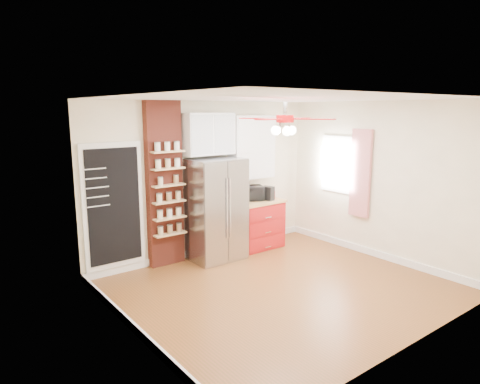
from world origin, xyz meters
TOP-DOWN VIEW (x-y plane):
  - floor at (0.00, 0.00)m, footprint 4.50×4.50m
  - ceiling at (0.00, 0.00)m, footprint 4.50×4.50m
  - wall_back at (0.00, 2.00)m, footprint 4.50×0.02m
  - wall_front at (0.00, -2.00)m, footprint 4.50×0.02m
  - wall_left at (-2.25, 0.00)m, footprint 0.02×4.00m
  - wall_right at (2.25, 0.00)m, footprint 0.02×4.00m
  - chalkboard at (-1.70, 1.96)m, footprint 0.95×0.05m
  - brick_pillar at (-0.85, 1.92)m, footprint 0.60×0.16m
  - fridge at (-0.05, 1.63)m, footprint 0.90×0.70m
  - upper_glass_cabinet at (-0.05, 1.82)m, footprint 0.90×0.35m
  - red_cabinet at (0.92, 1.68)m, footprint 0.94×0.64m
  - upper_shelf_unit at (0.92, 1.85)m, footprint 0.90×0.30m
  - window at (2.23, 0.90)m, footprint 0.04×0.75m
  - curtain at (2.18, 0.35)m, footprint 0.06×0.40m
  - ceiling_fan at (0.00, 0.00)m, footprint 1.40×1.40m
  - toaster_oven at (0.82, 1.76)m, footprint 0.57×0.49m
  - coffee_maker at (1.09, 1.57)m, footprint 0.20×0.25m
  - canister_left at (1.22, 1.60)m, footprint 0.13×0.13m
  - canister_right at (1.29, 1.72)m, footprint 0.10×0.10m
  - pantry_jar_oats at (-1.00, 1.75)m, footprint 0.08×0.08m
  - pantry_jar_beans at (-0.70, 1.81)m, footprint 0.11×0.11m

SIDE VIEW (x-z plane):
  - floor at x=0.00m, z-range 0.00..0.00m
  - red_cabinet at x=0.92m, z-range 0.00..0.90m
  - fridge at x=-0.05m, z-range 0.00..1.75m
  - canister_right at x=1.29m, z-range 0.90..1.04m
  - canister_left at x=1.22m, z-range 0.90..1.05m
  - coffee_maker at x=1.09m, z-range 0.90..1.16m
  - toaster_oven at x=0.82m, z-range 0.90..1.17m
  - chalkboard at x=-1.70m, z-range 0.12..2.08m
  - wall_back at x=0.00m, z-range 0.00..2.70m
  - wall_front at x=0.00m, z-range 0.00..2.70m
  - wall_left at x=-2.25m, z-range 0.00..2.70m
  - wall_right at x=2.25m, z-range 0.00..2.70m
  - brick_pillar at x=-0.85m, z-range 0.00..2.70m
  - pantry_jar_beans at x=-0.70m, z-range 1.37..1.50m
  - pantry_jar_oats at x=-1.00m, z-range 1.37..1.50m
  - curtain at x=2.18m, z-range 0.67..2.23m
  - window at x=2.23m, z-range 1.02..2.08m
  - upper_shelf_unit at x=0.92m, z-range 1.30..2.45m
  - upper_glass_cabinet at x=-0.05m, z-range 1.80..2.50m
  - ceiling_fan at x=0.00m, z-range 2.20..2.65m
  - ceiling at x=0.00m, z-range 2.70..2.70m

